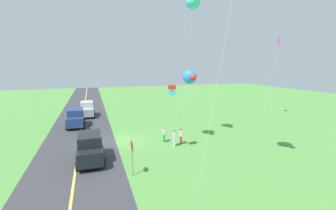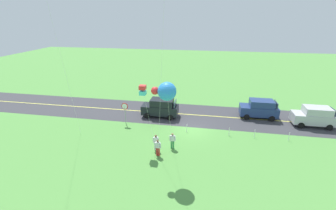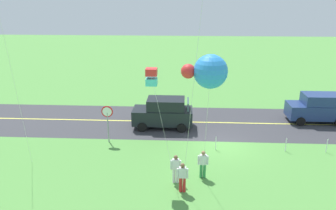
# 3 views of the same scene
# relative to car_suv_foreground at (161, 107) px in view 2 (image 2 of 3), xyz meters

# --- Properties ---
(ground_plane) EXTENTS (120.00, 120.00, 0.10)m
(ground_plane) POSITION_rel_car_suv_foreground_xyz_m (-4.09, 2.90, -1.20)
(ground_plane) COLOR #549342
(asphalt_road) EXTENTS (120.00, 7.00, 0.00)m
(asphalt_road) POSITION_rel_car_suv_foreground_xyz_m (-4.09, -1.10, -1.15)
(asphalt_road) COLOR #38383D
(asphalt_road) RESTS_ON ground
(road_centre_stripe) EXTENTS (120.00, 0.16, 0.00)m
(road_centre_stripe) POSITION_rel_car_suv_foreground_xyz_m (-4.09, -1.10, -1.15)
(road_centre_stripe) COLOR #E5E04C
(road_centre_stripe) RESTS_ON asphalt_road
(car_suv_foreground) EXTENTS (4.40, 2.12, 2.24)m
(car_suv_foreground) POSITION_rel_car_suv_foreground_xyz_m (0.00, 0.00, 0.00)
(car_suv_foreground) COLOR black
(car_suv_foreground) RESTS_ON ground
(car_parked_west_far) EXTENTS (4.40, 2.12, 2.24)m
(car_parked_west_far) POSITION_rel_car_suv_foreground_xyz_m (-17.49, -0.46, 0.00)
(car_parked_west_far) COLOR #B7B7BC
(car_parked_west_far) RESTS_ON ground
(car_parked_west_near) EXTENTS (4.40, 2.12, 2.24)m
(car_parked_west_near) POSITION_rel_car_suv_foreground_xyz_m (-11.87, -1.76, 0.00)
(car_parked_west_near) COLOR navy
(car_parked_west_near) RESTS_ON ground
(stop_sign) EXTENTS (0.76, 0.08, 2.56)m
(stop_sign) POSITION_rel_car_suv_foreground_xyz_m (3.54, 2.80, 0.65)
(stop_sign) COLOR gray
(stop_sign) RESTS_ON ground
(person_adult_near) EXTENTS (0.58, 0.22, 1.60)m
(person_adult_near) POSITION_rel_car_suv_foreground_xyz_m (-1.50, 8.45, -0.29)
(person_adult_near) COLOR red
(person_adult_near) RESTS_ON ground
(person_adult_companion) EXTENTS (0.58, 0.22, 1.60)m
(person_adult_companion) POSITION_rel_car_suv_foreground_xyz_m (-1.14, 7.61, -0.29)
(person_adult_companion) COLOR silver
(person_adult_companion) RESTS_ON ground
(person_child_watcher) EXTENTS (0.58, 0.22, 1.60)m
(person_child_watcher) POSITION_rel_car_suv_foreground_xyz_m (-2.59, 7.03, -0.29)
(person_child_watcher) COLOR #338C4C
(person_child_watcher) RESTS_ON ground
(kite_blue_mid) EXTENTS (1.56, 1.00, 6.00)m
(kite_blue_mid) POSITION_rel_car_suv_foreground_xyz_m (0.13, 6.91, 4.41)
(kite_blue_mid) COLOR silver
(kite_blue_mid) RESTS_ON ground
(kite_yellow_high) EXTENTS (1.90, 3.41, 7.23)m
(kite_yellow_high) POSITION_rel_car_suv_foreground_xyz_m (-2.50, 9.74, 5.37)
(kite_yellow_high) COLOR silver
(kite_yellow_high) RESTS_ON ground
(fence_post_0) EXTENTS (0.05, 0.05, 0.90)m
(fence_post_0) POSITION_rel_car_suv_foreground_xyz_m (-13.81, 3.60, -0.70)
(fence_post_0) COLOR silver
(fence_post_0) RESTS_ON ground
(fence_post_1) EXTENTS (0.05, 0.05, 0.90)m
(fence_post_1) POSITION_rel_car_suv_foreground_xyz_m (-10.53, 3.60, -0.70)
(fence_post_1) COLOR silver
(fence_post_1) RESTS_ON ground
(fence_post_2) EXTENTS (0.05, 0.05, 0.90)m
(fence_post_2) POSITION_rel_car_suv_foreground_xyz_m (-8.00, 3.60, -0.70)
(fence_post_2) COLOR silver
(fence_post_2) RESTS_ON ground
(fence_post_3) EXTENTS (0.05, 0.05, 0.90)m
(fence_post_3) POSITION_rel_car_suv_foreground_xyz_m (-3.59, 3.60, -0.70)
(fence_post_3) COLOR silver
(fence_post_3) RESTS_ON ground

